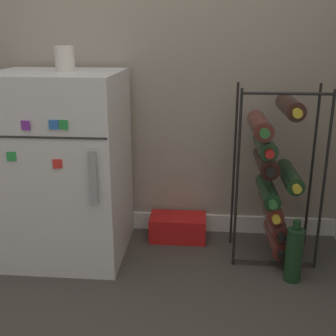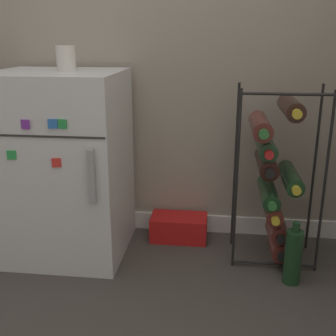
{
  "view_description": "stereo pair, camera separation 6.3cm",
  "coord_description": "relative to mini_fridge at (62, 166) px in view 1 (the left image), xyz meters",
  "views": [
    {
      "loc": [
        0.17,
        -1.39,
        0.98
      ],
      "look_at": [
        0.02,
        0.38,
        0.42
      ],
      "focal_mm": 45.0,
      "sensor_mm": 36.0,
      "label": 1
    },
    {
      "loc": [
        0.23,
        -1.39,
        0.98
      ],
      "look_at": [
        0.02,
        0.38,
        0.42
      ],
      "focal_mm": 45.0,
      "sensor_mm": 36.0,
      "label": 2
    }
  ],
  "objects": [
    {
      "name": "soda_box",
      "position": [
        0.52,
        0.16,
        -0.36
      ],
      "size": [
        0.28,
        0.16,
        0.12
      ],
      "color": "red",
      "rests_on": "ground_plane"
    },
    {
      "name": "wine_rack",
      "position": [
        0.94,
        0.03,
        -0.03
      ],
      "size": [
        0.37,
        0.32,
        0.78
      ],
      "color": "black",
      "rests_on": "ground_plane"
    },
    {
      "name": "fridge_top_cup",
      "position": [
        0.04,
        0.02,
        0.47
      ],
      "size": [
        0.08,
        0.08,
        0.1
      ],
      "color": "silver",
      "rests_on": "mini_fridge"
    },
    {
      "name": "loose_bottle_floor",
      "position": [
        1.02,
        -0.17,
        -0.3
      ],
      "size": [
        0.07,
        0.07,
        0.27
      ],
      "color": "#19381E",
      "rests_on": "ground_plane"
    },
    {
      "name": "mini_fridge",
      "position": [
        0.0,
        0.0,
        0.0
      ],
      "size": [
        0.55,
        0.51,
        0.84
      ],
      "color": "silver",
      "rests_on": "ground_plane"
    },
    {
      "name": "ground_plane",
      "position": [
        0.46,
        -0.36,
        -0.42
      ],
      "size": [
        14.0,
        14.0,
        0.0
      ],
      "primitive_type": "plane",
      "color": "#423D38"
    }
  ]
}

